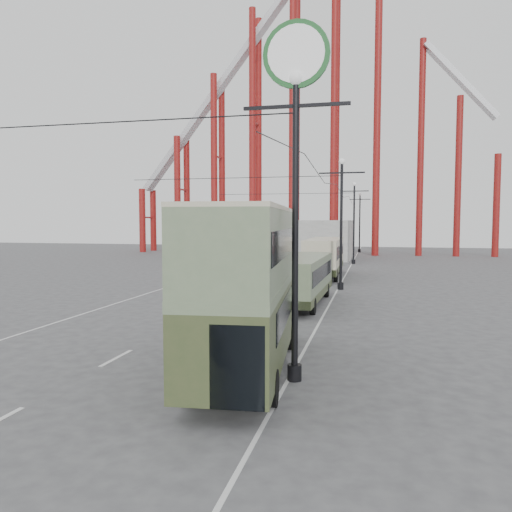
% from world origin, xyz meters
% --- Properties ---
extents(ground, '(160.00, 160.00, 0.00)m').
position_xyz_m(ground, '(0.00, 0.00, 0.00)').
color(ground, '#464649').
rests_on(ground, ground).
extents(road_markings, '(12.52, 120.00, 0.01)m').
position_xyz_m(road_markings, '(-0.86, 19.70, 0.01)').
color(road_markings, silver).
rests_on(road_markings, ground).
extents(lamp_post_near, '(3.20, 0.44, 10.80)m').
position_xyz_m(lamp_post_near, '(5.60, -3.00, 7.86)').
color(lamp_post_near, black).
rests_on(lamp_post_near, ground).
extents(lamp_post_mid, '(3.20, 0.44, 9.32)m').
position_xyz_m(lamp_post_mid, '(5.60, 18.00, 4.68)').
color(lamp_post_mid, black).
rests_on(lamp_post_mid, ground).
extents(lamp_post_far, '(3.20, 0.44, 9.32)m').
position_xyz_m(lamp_post_far, '(5.60, 40.00, 4.68)').
color(lamp_post_far, black).
rests_on(lamp_post_far, ground).
extents(lamp_post_distant, '(3.20, 0.44, 9.32)m').
position_xyz_m(lamp_post_distant, '(5.60, 62.00, 4.68)').
color(lamp_post_distant, black).
rests_on(lamp_post_distant, ground).
extents(roller_coaster, '(52.95, 5.00, 55.48)m').
position_xyz_m(roller_coaster, '(-2.49, 56.89, 22.92)').
color(roller_coaster, maroon).
rests_on(roller_coaster, ground).
extents(fairground_shed, '(22.00, 10.00, 5.00)m').
position_xyz_m(fairground_shed, '(-6.00, 47.00, 2.50)').
color(fairground_shed, '#989994').
rests_on(fairground_shed, ground).
extents(double_decker_bus, '(3.45, 10.14, 5.34)m').
position_xyz_m(double_decker_bus, '(3.95, -2.23, 2.99)').
color(double_decker_bus, '#3A4826').
rests_on(double_decker_bus, ground).
extents(single_decker_green, '(2.47, 9.93, 2.80)m').
position_xyz_m(single_decker_green, '(3.90, 11.24, 1.58)').
color(single_decker_green, '#677A59').
rests_on(single_decker_green, ground).
extents(single_decker_cream, '(2.85, 10.84, 3.36)m').
position_xyz_m(single_decker_cream, '(3.67, 25.90, 1.89)').
color(single_decker_cream, beige).
rests_on(single_decker_cream, ground).
extents(pedestrian, '(0.78, 0.67, 1.82)m').
position_xyz_m(pedestrian, '(2.34, 8.79, 0.91)').
color(pedestrian, black).
rests_on(pedestrian, ground).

